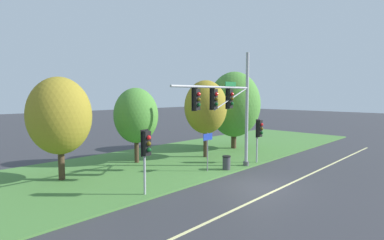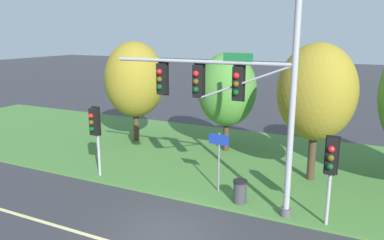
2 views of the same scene
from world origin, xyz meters
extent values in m
plane|color=#333338|center=(0.00, 0.00, 0.00)|extent=(160.00, 160.00, 0.00)
cube|color=beige|center=(0.00, -1.20, 0.00)|extent=(36.00, 0.16, 0.01)
cube|color=#477A38|center=(0.00, 8.25, 0.05)|extent=(48.00, 11.50, 0.10)
cylinder|color=#9EA0A5|center=(3.36, 2.89, 4.05)|extent=(0.22, 0.22, 7.90)
cylinder|color=#4C4C51|center=(3.36, 2.89, 0.25)|extent=(0.40, 0.40, 0.30)
cylinder|color=#9EA0A5|center=(-0.20, 2.89, 5.57)|extent=(7.12, 0.14, 0.14)
cylinder|color=#9EA0A5|center=(1.58, 2.89, 4.87)|extent=(3.59, 0.08, 1.47)
cube|color=black|center=(1.38, 2.89, 4.84)|extent=(0.34, 0.28, 1.22)
cube|color=black|center=(1.38, 3.05, 4.84)|extent=(0.46, 0.04, 1.34)
sphere|color=red|center=(1.38, 2.71, 5.14)|extent=(0.22, 0.22, 0.22)
sphere|color=#51420C|center=(1.38, 2.71, 4.84)|extent=(0.22, 0.22, 0.22)
sphere|color=#0C4219|center=(1.38, 2.71, 4.54)|extent=(0.22, 0.22, 0.22)
cube|color=black|center=(-0.20, 2.89, 4.84)|extent=(0.34, 0.28, 1.22)
cube|color=black|center=(-0.20, 3.05, 4.84)|extent=(0.46, 0.04, 1.34)
sphere|color=red|center=(-0.20, 2.71, 5.14)|extent=(0.22, 0.22, 0.22)
sphere|color=#51420C|center=(-0.20, 2.71, 4.84)|extent=(0.22, 0.22, 0.22)
sphere|color=#0C4219|center=(-0.20, 2.71, 4.54)|extent=(0.22, 0.22, 0.22)
cube|color=black|center=(-1.78, 2.89, 4.84)|extent=(0.34, 0.28, 1.22)
cube|color=black|center=(-1.78, 3.05, 4.84)|extent=(0.46, 0.04, 1.34)
sphere|color=red|center=(-1.78, 2.71, 5.14)|extent=(0.22, 0.22, 0.22)
sphere|color=#51420C|center=(-1.78, 2.71, 4.84)|extent=(0.22, 0.22, 0.22)
sphere|color=#0C4219|center=(-1.78, 2.71, 4.54)|extent=(0.22, 0.22, 0.22)
cube|color=#196B33|center=(1.38, 2.84, 5.79)|extent=(1.10, 0.04, 0.28)
cylinder|color=#9EA0A5|center=(-5.36, 3.11, 1.70)|extent=(0.12, 0.12, 3.19)
cube|color=black|center=(-5.36, 2.91, 2.73)|extent=(0.34, 0.28, 1.22)
cube|color=black|center=(-5.36, 3.07, 2.73)|extent=(0.46, 0.04, 1.34)
sphere|color=red|center=(-5.36, 2.73, 3.03)|extent=(0.22, 0.22, 0.22)
sphere|color=#51420C|center=(-5.36, 2.73, 2.73)|extent=(0.22, 0.22, 0.22)
sphere|color=#0C4219|center=(-5.36, 2.73, 2.43)|extent=(0.22, 0.22, 0.22)
cylinder|color=#9EA0A5|center=(4.77, 2.89, 1.65)|extent=(0.12, 0.12, 3.11)
cube|color=black|center=(4.77, 2.69, 2.65)|extent=(0.34, 0.28, 1.22)
cube|color=black|center=(4.77, 2.85, 2.65)|extent=(0.46, 0.04, 1.34)
sphere|color=red|center=(4.77, 2.52, 2.95)|extent=(0.22, 0.22, 0.22)
sphere|color=#51420C|center=(4.77, 2.52, 2.65)|extent=(0.22, 0.22, 0.22)
sphere|color=#0C4219|center=(4.77, 2.52, 2.35)|extent=(0.22, 0.22, 0.22)
cylinder|color=slate|center=(0.32, 3.87, 1.37)|extent=(0.08, 0.08, 2.54)
cube|color=#193399|center=(0.32, 3.84, 2.37)|extent=(0.87, 0.03, 0.44)
cylinder|color=#423021|center=(-7.15, 8.79, 1.50)|extent=(0.36, 0.36, 2.79)
ellipsoid|color=olive|center=(-7.15, 8.79, 3.89)|extent=(3.62, 3.62, 4.52)
cylinder|color=#423021|center=(-1.42, 9.30, 1.40)|extent=(0.32, 0.32, 2.60)
ellipsoid|color=#478433|center=(-1.42, 9.30, 3.59)|extent=(3.23, 3.23, 4.04)
cylinder|color=#423021|center=(3.60, 6.93, 1.64)|extent=(0.34, 0.34, 3.09)
ellipsoid|color=olive|center=(3.60, 6.93, 4.12)|extent=(3.40, 3.40, 4.25)
cylinder|color=#423021|center=(8.38, 7.62, 1.49)|extent=(0.48, 0.48, 2.78)
ellipsoid|color=#478433|center=(8.38, 7.62, 4.21)|extent=(4.81, 4.81, 6.02)
cylinder|color=#38383D|center=(1.50, 3.20, 0.53)|extent=(0.52, 0.52, 0.85)
cylinder|color=black|center=(1.50, 3.20, 0.99)|extent=(0.56, 0.56, 0.08)
camera|label=1|loc=(-14.30, -8.81, 5.13)|focal=28.00mm
camera|label=2|loc=(5.76, -9.87, 6.61)|focal=35.00mm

